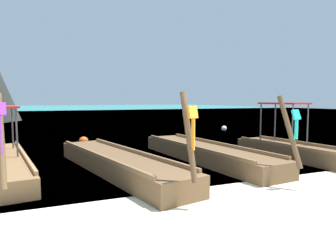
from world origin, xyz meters
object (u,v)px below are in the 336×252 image
object	(u,v)px
longtail_boat_turquoise_ribbon	(205,153)
longtail_boat_green_ribbon	(296,150)
mooring_buoy_near	(224,128)
mooring_buoy_far	(84,141)
longtail_boat_orange_ribbon	(117,163)

from	to	relation	value
longtail_boat_turquoise_ribbon	longtail_boat_green_ribbon	bearing A→B (deg)	-18.61
longtail_boat_green_ribbon	mooring_buoy_near	size ratio (longest dim) A/B	15.03
mooring_buoy_far	longtail_boat_orange_ribbon	bearing A→B (deg)	-87.54
longtail_boat_orange_ribbon	longtail_boat_green_ribbon	bearing A→B (deg)	-5.10
mooring_buoy_near	mooring_buoy_far	size ratio (longest dim) A/B	0.86
longtail_boat_orange_ribbon	mooring_buoy_far	world-z (taller)	longtail_boat_orange_ribbon
longtail_boat_orange_ribbon	longtail_boat_turquoise_ribbon	bearing A→B (deg)	8.54
longtail_boat_green_ribbon	mooring_buoy_near	world-z (taller)	longtail_boat_green_ribbon
longtail_boat_green_ribbon	mooring_buoy_near	bearing A→B (deg)	71.74
mooring_buoy_far	mooring_buoy_near	bearing A→B (deg)	17.25
longtail_boat_green_ribbon	mooring_buoy_near	distance (m)	9.66
longtail_boat_orange_ribbon	longtail_boat_green_ribbon	xyz separation A→B (m)	(6.38, -0.57, 0.05)
longtail_boat_orange_ribbon	longtail_boat_green_ribbon	size ratio (longest dim) A/B	1.26
longtail_boat_green_ribbon	longtail_boat_turquoise_ribbon	bearing A→B (deg)	161.39
longtail_boat_turquoise_ribbon	longtail_boat_green_ribbon	world-z (taller)	longtail_boat_turquoise_ribbon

